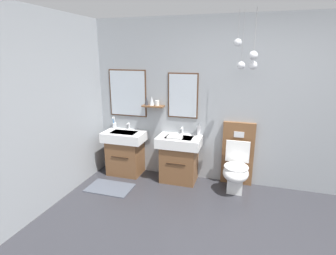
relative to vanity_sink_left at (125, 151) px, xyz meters
The scene contains 10 objects.
wall_back 2.28m from the vanity_sink_left, ahead, with size 5.48×0.65×2.54m.
bath_mat 0.70m from the vanity_sink_left, 90.00° to the right, with size 0.68×0.44×0.01m, color #474C56.
vanity_sink_left is the anchor object (origin of this frame).
tap_on_left_sink 0.45m from the vanity_sink_left, 90.00° to the left, with size 0.03×0.13×0.11m.
vanity_sink_right 0.95m from the vanity_sink_left, ahead, with size 0.69×0.46×0.74m.
tap_on_right_sink 1.05m from the vanity_sink_left, ahead, with size 0.03×0.13×0.11m.
toilet 1.84m from the vanity_sink_left, ahead, with size 0.48×0.62×1.00m.
toothbrush_cup 0.51m from the vanity_sink_left, 149.98° to the left, with size 0.07×0.07×0.21m.
soap_dispenser 1.30m from the vanity_sink_left, ahead, with size 0.06×0.06×0.19m.
folded_hand_towel 0.99m from the vanity_sink_left, ahead, with size 0.22×0.16×0.04m, color white.
Camera 1 is at (-0.18, -2.08, 2.00)m, focal length 28.50 mm.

